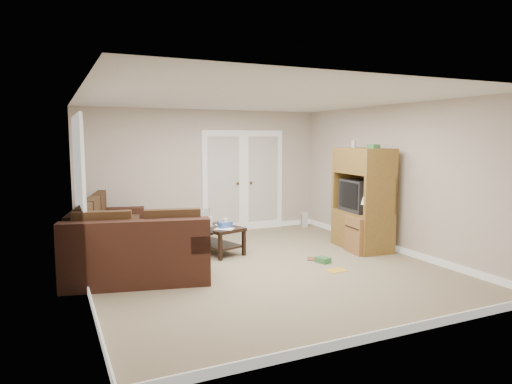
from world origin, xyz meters
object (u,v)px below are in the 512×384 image
side_cabinet (364,231)px  tv_armoire (362,198)px  sectional_sofa (121,245)px  coffee_table (213,237)px

side_cabinet → tv_armoire: bearing=66.2°
sectional_sofa → coffee_table: bearing=26.0°
sectional_sofa → coffee_table: (1.56, 0.36, -0.10)m
sectional_sofa → tv_armoire: size_ratio=1.71×
coffee_table → side_cabinet: 2.58m
side_cabinet → coffee_table: bearing=159.7°
tv_armoire → side_cabinet: bearing=-114.8°
coffee_table → side_cabinet: size_ratio=1.24×
coffee_table → side_cabinet: (2.32, -1.12, 0.11)m
sectional_sofa → side_cabinet: 3.95m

